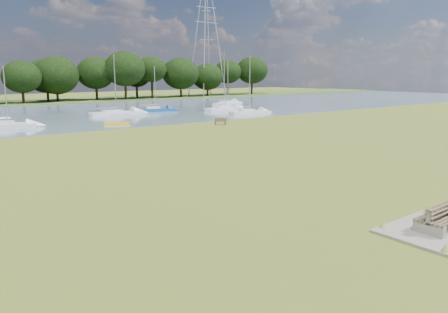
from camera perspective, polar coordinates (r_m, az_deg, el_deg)
ground at (r=27.55m, az=-0.69°, el=-1.59°), size 220.00×220.00×0.00m
river at (r=65.83m, az=-23.21°, el=4.86°), size 220.00×40.00×0.10m
concrete_pad at (r=18.73m, az=26.20°, el=-8.69°), size 4.20×3.20×0.10m
bench_pair at (r=18.59m, az=26.33°, el=-7.31°), size 1.98×1.21×1.04m
riverbank_bench at (r=50.48m, az=-0.47°, el=4.61°), size 1.37×0.88×0.81m
kayak at (r=51.56m, az=-13.79°, el=4.19°), size 2.94×1.75×0.29m
pylon at (r=112.75m, az=-2.31°, el=17.34°), size 6.76×4.74×29.42m
sailboat_0 at (r=67.98m, az=-8.98°, el=6.18°), size 6.04×2.82×6.83m
sailboat_1 at (r=80.16m, az=0.47°, el=7.05°), size 7.26×4.14×8.14m
sailboat_4 at (r=53.02m, az=-26.42°, el=3.85°), size 5.95×3.75×6.60m
sailboat_5 at (r=63.12m, az=-13.96°, el=5.64°), size 7.39×2.71×8.36m
sailboat_6 at (r=69.02m, az=-0.03°, el=6.40°), size 6.61×2.23×9.29m
sailboat_8 at (r=62.98m, az=3.28°, el=5.95°), size 6.11×2.64×8.24m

